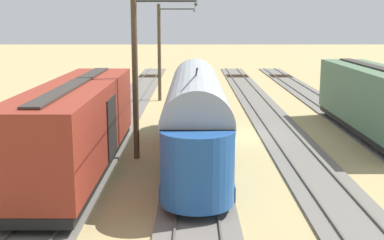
{
  "coord_description": "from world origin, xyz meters",
  "views": [
    {
      "loc": [
        2.73,
        28.8,
        6.63
      ],
      "look_at": [
        2.74,
        4.95,
        1.9
      ],
      "focal_mm": 47.5,
      "sensor_mm": 36.0,
      "label": 1
    }
  ],
  "objects_px": {
    "vintage_streetcar": "(196,113)",
    "catenary_pole_foreground": "(160,51)",
    "boxcar_far_siding": "(78,125)",
    "catenary_pole_mid_near": "(137,74)",
    "boxcar_adjacent": "(373,99)"
  },
  "relations": [
    {
      "from": "vintage_streetcar",
      "to": "catenary_pole_mid_near",
      "type": "xyz_separation_m",
      "value": [
        2.79,
        -0.01,
        1.85
      ]
    },
    {
      "from": "catenary_pole_mid_near",
      "to": "vintage_streetcar",
      "type": "bearing_deg",
      "value": 179.87
    },
    {
      "from": "catenary_pole_foreground",
      "to": "vintage_streetcar",
      "type": "bearing_deg",
      "value": 98.83
    },
    {
      "from": "catenary_pole_foreground",
      "to": "catenary_pole_mid_near",
      "type": "bearing_deg",
      "value": 90.0
    },
    {
      "from": "boxcar_far_siding",
      "to": "catenary_pole_mid_near",
      "type": "height_order",
      "value": "catenary_pole_mid_near"
    },
    {
      "from": "boxcar_adjacent",
      "to": "catenary_pole_mid_near",
      "type": "distance_m",
      "value": 14.08
    },
    {
      "from": "vintage_streetcar",
      "to": "boxcar_adjacent",
      "type": "height_order",
      "value": "vintage_streetcar"
    },
    {
      "from": "boxcar_adjacent",
      "to": "catenary_pole_mid_near",
      "type": "xyz_separation_m",
      "value": [
        13.04,
        4.94,
        1.95
      ]
    },
    {
      "from": "vintage_streetcar",
      "to": "boxcar_adjacent",
      "type": "bearing_deg",
      "value": -154.24
    },
    {
      "from": "vintage_streetcar",
      "to": "boxcar_far_siding",
      "type": "relative_size",
      "value": 1.21
    },
    {
      "from": "vintage_streetcar",
      "to": "catenary_pole_mid_near",
      "type": "bearing_deg",
      "value": -0.13
    },
    {
      "from": "vintage_streetcar",
      "to": "catenary_pole_foreground",
      "type": "distance_m",
      "value": 18.25
    },
    {
      "from": "vintage_streetcar",
      "to": "catenary_pole_mid_near",
      "type": "distance_m",
      "value": 3.35
    },
    {
      "from": "vintage_streetcar",
      "to": "catenary_pole_foreground",
      "type": "xyz_separation_m",
      "value": [
        2.79,
        -17.94,
        1.85
      ]
    },
    {
      "from": "vintage_streetcar",
      "to": "boxcar_adjacent",
      "type": "xyz_separation_m",
      "value": [
        -10.25,
        -4.95,
        -0.09
      ]
    }
  ]
}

